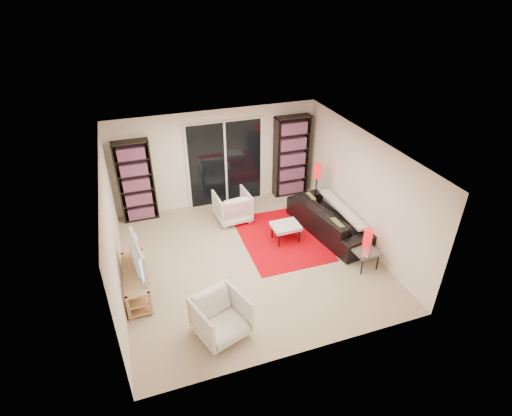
% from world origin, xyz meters
% --- Properties ---
extents(floor, '(5.00, 5.00, 0.00)m').
position_xyz_m(floor, '(0.00, 0.00, 0.00)').
color(floor, '#C9B58E').
rests_on(floor, ground).
extents(wall_back, '(5.00, 0.02, 2.40)m').
position_xyz_m(wall_back, '(0.00, 2.50, 1.20)').
color(wall_back, white).
rests_on(wall_back, ground).
extents(wall_front, '(5.00, 0.02, 2.40)m').
position_xyz_m(wall_front, '(0.00, -2.50, 1.20)').
color(wall_front, white).
rests_on(wall_front, ground).
extents(wall_left, '(0.02, 5.00, 2.40)m').
position_xyz_m(wall_left, '(-2.50, 0.00, 1.20)').
color(wall_left, white).
rests_on(wall_left, ground).
extents(wall_right, '(0.02, 5.00, 2.40)m').
position_xyz_m(wall_right, '(2.50, 0.00, 1.20)').
color(wall_right, white).
rests_on(wall_right, ground).
extents(ceiling, '(5.00, 5.00, 0.02)m').
position_xyz_m(ceiling, '(0.00, 0.00, 2.40)').
color(ceiling, white).
rests_on(ceiling, wall_back).
extents(sliding_door, '(1.92, 0.08, 2.16)m').
position_xyz_m(sliding_door, '(0.20, 2.46, 1.05)').
color(sliding_door, white).
rests_on(sliding_door, ground).
extents(bookshelf_left, '(0.80, 0.30, 1.95)m').
position_xyz_m(bookshelf_left, '(-1.95, 2.33, 0.98)').
color(bookshelf_left, black).
rests_on(bookshelf_left, ground).
extents(bookshelf_right, '(0.90, 0.30, 2.10)m').
position_xyz_m(bookshelf_right, '(1.90, 2.33, 1.05)').
color(bookshelf_right, black).
rests_on(bookshelf_right, ground).
extents(tv_stand, '(0.42, 1.32, 0.50)m').
position_xyz_m(tv_stand, '(-2.26, -0.30, 0.26)').
color(tv_stand, '#E9AD78').
rests_on(tv_stand, floor).
extents(tv, '(0.28, 1.08, 0.62)m').
position_xyz_m(tv, '(-2.24, -0.30, 0.81)').
color(tv, black).
rests_on(tv, tv_stand).
extents(rug, '(1.71, 2.30, 0.01)m').
position_xyz_m(rug, '(0.89, 0.46, 0.01)').
color(rug, '#C8000B').
rests_on(rug, floor).
extents(sofa, '(1.26, 2.40, 0.67)m').
position_xyz_m(sofa, '(2.03, 0.34, 0.33)').
color(sofa, black).
rests_on(sofa, floor).
extents(armchair_back, '(0.81, 0.83, 0.72)m').
position_xyz_m(armchair_back, '(0.10, 1.56, 0.36)').
color(armchair_back, silver).
rests_on(armchair_back, floor).
extents(armchair_front, '(0.99, 1.00, 0.72)m').
position_xyz_m(armchair_front, '(-1.04, -1.72, 0.36)').
color(armchair_front, silver).
rests_on(armchair_front, floor).
extents(ottoman, '(0.60, 0.50, 0.40)m').
position_xyz_m(ottoman, '(0.96, 0.37, 0.35)').
color(ottoman, silver).
rests_on(ottoman, floor).
extents(side_table, '(0.50, 0.50, 0.40)m').
position_xyz_m(side_table, '(2.09, -0.98, 0.35)').
color(side_table, '#4E4E53').
rests_on(side_table, floor).
extents(laptop, '(0.38, 0.39, 0.03)m').
position_xyz_m(laptop, '(2.06, -1.10, 0.41)').
color(laptop, silver).
rests_on(laptop, side_table).
extents(table_lamp, '(0.18, 0.18, 0.39)m').
position_xyz_m(table_lamp, '(2.18, -0.86, 0.60)').
color(table_lamp, red).
rests_on(table_lamp, side_table).
extents(floor_lamp, '(0.19, 0.19, 1.27)m').
position_xyz_m(floor_lamp, '(2.10, 1.27, 0.95)').
color(floor_lamp, black).
rests_on(floor_lamp, floor).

